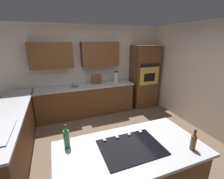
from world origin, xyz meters
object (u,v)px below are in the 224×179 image
(oil_bottle, at_px, (67,138))
(second_bottle, at_px, (193,142))
(wall_oven, at_px, (144,77))
(spice_rack, at_px, (97,79))
(blender, at_px, (116,78))
(cooktop, at_px, (131,147))
(mixing_bowl, at_px, (75,85))

(oil_bottle, height_order, second_bottle, oil_bottle)
(wall_oven, height_order, oil_bottle, wall_oven)
(wall_oven, bearing_deg, second_bottle, 67.81)
(spice_rack, distance_m, second_bottle, 3.28)
(wall_oven, xyz_separation_m, blender, (1.00, -0.01, 0.04))
(wall_oven, relative_size, blender, 5.73)
(wall_oven, height_order, cooktop, wall_oven)
(cooktop, xyz_separation_m, second_bottle, (-0.69, 0.30, 0.10))
(cooktop, height_order, second_bottle, second_bottle)
(oil_bottle, bearing_deg, spice_rack, -112.74)
(blender, xyz_separation_m, oil_bottle, (1.72, 2.60, -0.02))
(mixing_bowl, height_order, second_bottle, second_bottle)
(blender, bearing_deg, spice_rack, -7.21)
(wall_oven, height_order, mixing_bowl, wall_oven)
(mixing_bowl, bearing_deg, cooktop, 95.22)
(mixing_bowl, distance_m, oil_bottle, 2.65)
(wall_oven, distance_m, cooktop, 3.50)
(blender, xyz_separation_m, second_bottle, (0.30, 3.19, -0.05))
(second_bottle, bearing_deg, wall_oven, -112.19)
(wall_oven, xyz_separation_m, second_bottle, (1.30, 3.18, -0.00))
(wall_oven, bearing_deg, blender, -0.47)
(mixing_bowl, bearing_deg, second_bottle, 106.60)
(wall_oven, distance_m, oil_bottle, 3.76)
(blender, relative_size, second_bottle, 1.31)
(wall_oven, xyz_separation_m, mixing_bowl, (2.25, -0.01, -0.05))
(oil_bottle, bearing_deg, cooktop, 158.35)
(blender, height_order, spice_rack, blender)
(cooktop, distance_m, oil_bottle, 0.80)
(cooktop, relative_size, oil_bottle, 2.44)
(wall_oven, bearing_deg, cooktop, 55.47)
(cooktop, bearing_deg, oil_bottle, -21.65)
(oil_bottle, bearing_deg, blender, -123.51)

